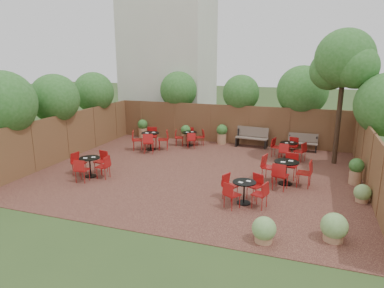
% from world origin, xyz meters
% --- Properties ---
extents(ground, '(80.00, 80.00, 0.00)m').
position_xyz_m(ground, '(0.00, 0.00, 0.00)').
color(ground, '#354F23').
rests_on(ground, ground).
extents(courtyard_paving, '(12.00, 10.00, 0.02)m').
position_xyz_m(courtyard_paving, '(0.00, 0.00, 0.01)').
color(courtyard_paving, '#331714').
rests_on(courtyard_paving, ground).
extents(fence_back, '(12.00, 0.08, 2.00)m').
position_xyz_m(fence_back, '(0.00, 5.00, 1.00)').
color(fence_back, brown).
rests_on(fence_back, ground).
extents(fence_left, '(0.08, 10.00, 2.00)m').
position_xyz_m(fence_left, '(-6.00, 0.00, 1.00)').
color(fence_left, brown).
rests_on(fence_left, ground).
extents(fence_right, '(0.08, 10.00, 2.00)m').
position_xyz_m(fence_right, '(6.00, 0.00, 1.00)').
color(fence_right, brown).
rests_on(fence_right, ground).
extents(neighbour_building, '(5.00, 4.00, 8.00)m').
position_xyz_m(neighbour_building, '(-4.50, 8.00, 4.00)').
color(neighbour_building, beige).
rests_on(neighbour_building, ground).
extents(overhang_foliage, '(15.67, 10.75, 2.49)m').
position_xyz_m(overhang_foliage, '(-1.28, 2.52, 2.67)').
color(overhang_foliage, '#285F1F').
rests_on(overhang_foliage, ground).
extents(courtyard_tree, '(2.54, 2.44, 5.46)m').
position_xyz_m(courtyard_tree, '(5.06, 3.00, 4.15)').
color(courtyard_tree, black).
rests_on(courtyard_tree, courtyard_paving).
extents(park_bench_left, '(1.63, 0.68, 0.98)m').
position_xyz_m(park_bench_left, '(1.32, 4.63, 0.52)').
color(park_bench_left, brown).
rests_on(park_bench_left, courtyard_paving).
extents(park_bench_right, '(1.36, 0.44, 0.84)m').
position_xyz_m(park_bench_right, '(3.73, 4.62, 0.45)').
color(park_bench_right, brown).
rests_on(park_bench_right, courtyard_paving).
extents(bistro_tables, '(8.59, 7.60, 0.96)m').
position_xyz_m(bistro_tables, '(0.01, 0.86, 0.47)').
color(bistro_tables, black).
rests_on(bistro_tables, courtyard_paving).
extents(planters, '(10.94, 4.62, 1.01)m').
position_xyz_m(planters, '(-0.57, 3.70, 0.55)').
color(planters, '#A27551').
rests_on(planters, courtyard_paving).
extents(low_shrubs, '(3.10, 3.97, 0.70)m').
position_xyz_m(low_shrubs, '(4.44, -3.37, 0.33)').
color(low_shrubs, '#A27551').
rests_on(low_shrubs, courtyard_paving).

